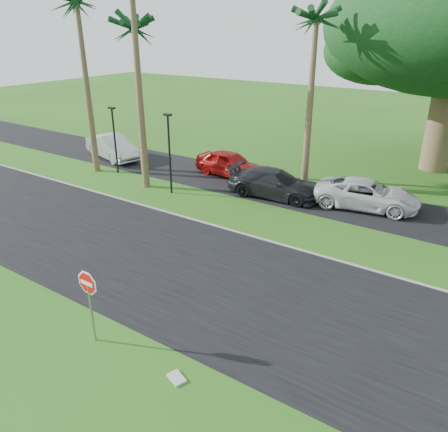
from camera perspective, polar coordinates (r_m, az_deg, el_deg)
ground at (r=16.77m, az=-9.78°, el=-9.58°), size 120.00×120.00×0.00m
road at (r=18.02m, az=-5.46°, el=-6.74°), size 120.00×8.00×0.02m
parking_strip at (r=26.19m, az=9.03°, el=3.06°), size 120.00×5.00×0.02m
curb at (r=20.92m, az=1.47°, el=-2.03°), size 120.00×0.12×0.06m
stop_sign_near at (r=13.85m, az=-17.26°, el=-9.49°), size 1.05×0.07×2.62m
palm_left_far at (r=29.80m, az=-18.64°, el=24.57°), size 5.00×5.00×11.50m
palm_left_mid at (r=29.29m, az=-11.66°, el=22.41°), size 5.00×5.00×10.00m
palm_center at (r=25.94m, az=11.96°, el=23.36°), size 5.00×5.00×10.50m
streetlight_left at (r=29.71m, az=-14.12°, el=10.13°), size 0.45×0.25×4.34m
streetlight_right at (r=25.24m, az=-7.15°, el=8.69°), size 0.45×0.25×4.64m
car_silver at (r=33.49m, az=-14.34°, el=8.69°), size 5.48×3.06×1.71m
car_red at (r=28.60m, az=0.77°, el=6.82°), size 4.90×2.31×1.62m
car_dark at (r=25.18m, az=6.60°, el=4.23°), size 5.58×2.65×1.57m
car_minivan at (r=24.67m, az=18.17°, el=2.68°), size 5.81×3.41×1.52m
utility_slab at (r=13.11m, az=-6.21°, el=-20.28°), size 0.64×0.52×0.06m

